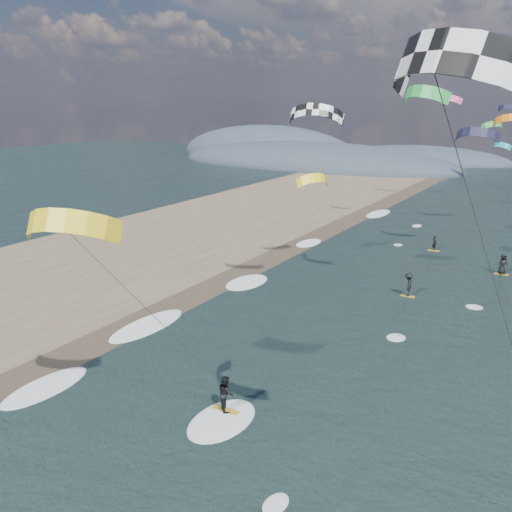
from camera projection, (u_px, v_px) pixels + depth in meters
The scene contains 7 objects.
wet_sand_strip at pixel (80, 351), 33.85m from camera, with size 3.00×240.00×0.00m, color #382D23.
coastal_hills at pixel (307, 160), 130.81m from camera, with size 80.00×41.00×15.00m.
kitesurfer_near_a at pixel (463, 183), 15.00m from camera, with size 7.74×9.02×16.60m.
kitesurfer_near_b at pixel (115, 287), 23.12m from camera, with size 7.21×8.76×11.39m.
far_kitesurfers at pixel (444, 272), 46.00m from camera, with size 7.97×15.14×1.83m.
bg_kite_field at pixel (458, 115), 60.40m from camera, with size 15.32×71.54×11.89m.
shoreline_surf at pixel (149, 328), 37.18m from camera, with size 2.40×79.40×0.11m.
Camera 1 is at (12.93, -11.21, 14.71)m, focal length 40.00 mm.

